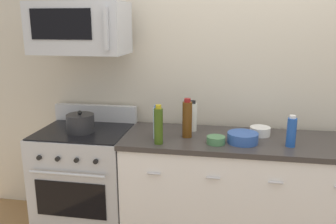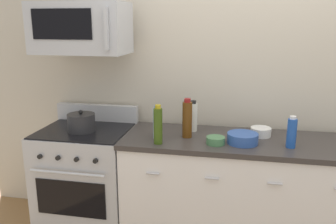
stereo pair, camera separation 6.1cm
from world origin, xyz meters
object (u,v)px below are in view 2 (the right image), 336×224
at_px(bottle_olive_oil, 158,125).
at_px(bowl_white_ceramic, 261,132).
at_px(bowl_green_glaze, 216,140).
at_px(bottle_vinegar_white, 193,117).
at_px(microwave, 81,28).
at_px(stockpot, 81,123).
at_px(bowl_blue_mixing, 243,138).
at_px(range_oven, 88,179).
at_px(bottle_wine_amber, 187,119).
at_px(bottle_soda_blue, 292,133).
at_px(bottle_water_clear, 157,123).

height_order(bottle_olive_oil, bowl_white_ceramic, bottle_olive_oil).
height_order(bottle_olive_oil, bowl_green_glaze, bottle_olive_oil).
bearing_deg(bottle_vinegar_white, microwave, -173.68).
relative_size(bowl_white_ceramic, stockpot, 0.71).
bearing_deg(bowl_blue_mixing, bottle_olive_oil, -168.42).
bearing_deg(bottle_olive_oil, bowl_white_ceramic, 23.73).
distance_m(bottle_olive_oil, stockpot, 0.71).
xyz_separation_m(range_oven, bottle_olive_oil, (0.68, -0.22, 0.59)).
distance_m(bottle_wine_amber, bowl_blue_mixing, 0.44).
height_order(microwave, bowl_white_ceramic, microwave).
distance_m(microwave, bottle_soda_blue, 1.80).
height_order(bowl_blue_mixing, bowl_green_glaze, bowl_blue_mixing).
bearing_deg(range_oven, bottle_soda_blue, -4.07).
height_order(microwave, bowl_green_glaze, microwave).
xyz_separation_m(range_oven, bowl_green_glaze, (1.10, -0.15, 0.48)).
relative_size(bowl_blue_mixing, bowl_white_ceramic, 1.43).
bearing_deg(microwave, range_oven, -90.29).
distance_m(microwave, bowl_white_ceramic, 1.65).
distance_m(bottle_olive_oil, bowl_white_ceramic, 0.83).
height_order(bottle_wine_amber, bowl_blue_mixing, bottle_wine_amber).
xyz_separation_m(bottle_olive_oil, bottle_vinegar_white, (0.21, 0.37, -0.02)).
height_order(bottle_olive_oil, bottle_vinegar_white, bottle_olive_oil).
height_order(bottle_olive_oil, bowl_blue_mixing, bottle_olive_oil).
distance_m(bowl_blue_mixing, bowl_green_glaze, 0.20).
bearing_deg(bottle_wine_amber, bowl_white_ceramic, 13.82).
bearing_deg(bottle_vinegar_white, bowl_green_glaze, -54.96).
bearing_deg(bowl_white_ceramic, bottle_vinegar_white, 176.68).
relative_size(range_oven, bowl_white_ceramic, 6.69).
height_order(bottle_water_clear, bottle_vinegar_white, bottle_water_clear).
distance_m(bottle_vinegar_white, bowl_green_glaze, 0.37).
height_order(bottle_soda_blue, bowl_white_ceramic, bottle_soda_blue).
bearing_deg(bowl_green_glaze, bottle_olive_oil, -170.44).
bearing_deg(bowl_green_glaze, bowl_blue_mixing, 15.79).
bearing_deg(bowl_green_glaze, bowl_white_ceramic, 37.79).
xyz_separation_m(range_oven, microwave, (0.00, 0.04, 1.28)).
xyz_separation_m(bottle_wine_amber, bottle_water_clear, (-0.22, -0.07, -0.02)).
relative_size(bottle_wine_amber, stockpot, 1.37).
xyz_separation_m(bowl_blue_mixing, stockpot, (-1.30, 0.04, 0.03)).
bearing_deg(bottle_wine_amber, microwave, 175.26).
bearing_deg(bottle_vinegar_white, bottle_wine_amber, -98.07).
height_order(bottle_olive_oil, stockpot, bottle_olive_oil).
distance_m(bottle_wine_amber, bottle_vinegar_white, 0.18).
height_order(bottle_wine_amber, stockpot, bottle_wine_amber).
distance_m(microwave, bottle_olive_oil, 1.01).
height_order(bottle_soda_blue, bottle_wine_amber, bottle_wine_amber).
bearing_deg(bottle_vinegar_white, bottle_olive_oil, -120.27).
bearing_deg(bowl_green_glaze, range_oven, 172.25).
relative_size(bottle_wine_amber, bottle_vinegar_white, 1.21).
distance_m(bottle_soda_blue, stockpot, 1.64).
relative_size(bottle_olive_oil, bottle_wine_amber, 0.96).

